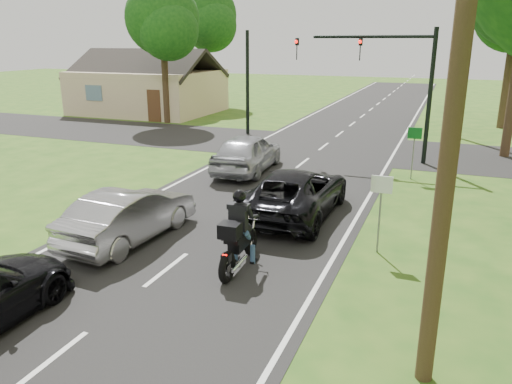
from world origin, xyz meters
TOP-DOWN VIEW (x-y plane):
  - ground at (0.00, 0.00)m, footprint 140.00×140.00m
  - road at (0.00, 10.00)m, footprint 8.00×100.00m
  - cross_road at (0.00, 16.00)m, footprint 60.00×7.00m
  - motorcycle_rider at (1.63, 0.73)m, footprint 0.67×2.38m
  - dark_suv at (1.76, 5.06)m, footprint 2.54×5.46m
  - silver_sedan at (-1.96, 1.31)m, footprint 1.84×4.60m
  - silver_suv at (-1.80, 9.66)m, footprint 2.25×4.99m
  - traffic_signal at (3.34, 14.00)m, footprint 6.38×0.44m
  - signal_pole_far at (-5.20, 18.00)m, footprint 0.20×0.20m
  - utility_pole_near at (6.20, -2.00)m, footprint 1.60×0.28m
  - utility_pole_far at (6.20, 22.00)m, footprint 1.60×0.28m
  - sign_white at (4.70, 2.98)m, footprint 0.55×0.07m
  - sign_green at (4.90, 10.98)m, footprint 0.55×0.07m
  - tree_left_near at (-11.73, 19.78)m, footprint 5.12×4.96m
  - tree_left_far at (-13.70, 29.76)m, footprint 5.76×5.58m
  - house at (-16.00, 24.00)m, footprint 10.20×8.00m

SIDE VIEW (x-z plane):
  - ground at x=0.00m, z-range 0.00..0.00m
  - cross_road at x=0.00m, z-range 0.00..0.01m
  - road at x=0.00m, z-range 0.00..0.01m
  - silver_sedan at x=-1.96m, z-range 0.01..1.50m
  - dark_suv at x=1.76m, z-range 0.01..1.53m
  - motorcycle_rider at x=1.63m, z-range -0.22..1.83m
  - silver_suv at x=-1.80m, z-range 0.01..1.68m
  - sign_white at x=4.70m, z-range 0.54..2.66m
  - sign_green at x=4.90m, z-range 0.54..2.66m
  - house at x=-16.00m, z-range -0.65..4.19m
  - signal_pole_far at x=-5.20m, z-range 0.00..6.00m
  - traffic_signal at x=3.34m, z-range 1.14..7.14m
  - utility_pole_near at x=6.20m, z-range 0.08..10.08m
  - utility_pole_far at x=6.20m, z-range 0.08..10.08m
  - tree_left_near at x=-11.73m, z-range 1.92..11.14m
  - tree_left_far at x=-13.70m, z-range 2.06..12.20m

